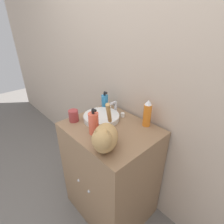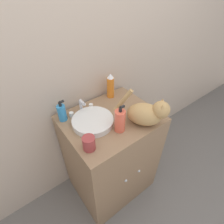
# 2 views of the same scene
# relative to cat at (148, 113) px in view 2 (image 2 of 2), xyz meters

# --- Properties ---
(ground_plane) EXTENTS (8.00, 8.00, 0.00)m
(ground_plane) POSITION_rel_cat_xyz_m (-0.16, -0.08, -0.99)
(ground_plane) COLOR slate
(wall_back) EXTENTS (6.00, 0.05, 2.50)m
(wall_back) POSITION_rel_cat_xyz_m (-0.16, 0.51, 0.26)
(wall_back) COLOR #C6B29E
(wall_back) RESTS_ON ground_plane
(vanity_cabinet) EXTENTS (0.68, 0.57, 0.89)m
(vanity_cabinet) POSITION_rel_cat_xyz_m (-0.16, 0.19, -0.54)
(vanity_cabinet) COLOR #8C6B4C
(vanity_cabinet) RESTS_ON ground_plane
(sink_basin) EXTENTS (0.29, 0.29, 0.04)m
(sink_basin) POSITION_rel_cat_xyz_m (-0.30, 0.22, -0.07)
(sink_basin) COLOR silver
(sink_basin) RESTS_ON vanity_cabinet
(faucet) EXTENTS (0.20, 0.08, 0.12)m
(faucet) POSITION_rel_cat_xyz_m (-0.30, 0.37, -0.05)
(faucet) COLOR silver
(faucet) RESTS_ON vanity_cabinet
(cat) EXTENTS (0.29, 0.33, 0.26)m
(cat) POSITION_rel_cat_xyz_m (0.00, 0.00, 0.00)
(cat) COLOR tan
(cat) RESTS_ON vanity_cabinet
(soap_bottle) EXTENTS (0.06, 0.06, 0.16)m
(soap_bottle) POSITION_rel_cat_xyz_m (-0.44, 0.38, -0.03)
(soap_bottle) COLOR #338CCC
(soap_bottle) RESTS_ON vanity_cabinet
(spray_bottle) EXTENTS (0.06, 0.06, 0.21)m
(spray_bottle) POSITION_rel_cat_xyz_m (-0.00, 0.41, 0.01)
(spray_bottle) COLOR orange
(spray_bottle) RESTS_ON vanity_cabinet
(lotion_bottle) EXTENTS (0.07, 0.07, 0.20)m
(lotion_bottle) POSITION_rel_cat_xyz_m (-0.19, 0.06, -0.01)
(lotion_bottle) COLOR #EF6047
(lotion_bottle) RESTS_ON vanity_cabinet
(cup) EXTENTS (0.08, 0.08, 0.09)m
(cup) POSITION_rel_cat_xyz_m (-0.43, 0.05, -0.05)
(cup) COLOR #9E3838
(cup) RESTS_ON vanity_cabinet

